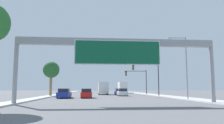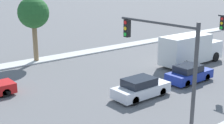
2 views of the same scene
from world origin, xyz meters
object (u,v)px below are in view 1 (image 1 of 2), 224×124
at_px(sign_gantry, 118,50).
at_px(traffic_light_mid_block, 139,78).
at_px(truck_box_primary, 103,88).
at_px(palm_tree_background, 51,70).
at_px(car_near_center, 64,94).
at_px(traffic_light_near_intersection, 150,73).
at_px(car_far_left, 122,92).
at_px(car_far_center, 119,92).
at_px(car_mid_center, 87,94).
at_px(street_lamp_right, 184,62).
at_px(truck_box_secondary, 122,87).

height_order(sign_gantry, traffic_light_mid_block, sign_gantry).
bearing_deg(truck_box_primary, palm_tree_background, -132.25).
bearing_deg(traffic_light_mid_block, sign_gantry, -105.68).
distance_m(car_near_center, traffic_light_near_intersection, 17.19).
height_order(car_far_left, palm_tree_background, palm_tree_background).
bearing_deg(car_far_center, traffic_light_near_intersection, -59.87).
height_order(car_near_center, traffic_light_near_intersection, traffic_light_near_intersection).
bearing_deg(car_mid_center, traffic_light_near_intersection, 26.87).
relative_size(car_mid_center, street_lamp_right, 0.49).
distance_m(truck_box_primary, traffic_light_mid_block, 9.40).
height_order(car_mid_center, car_near_center, car_near_center).
bearing_deg(traffic_light_near_intersection, truck_box_secondary, 92.86).
bearing_deg(palm_tree_background, car_near_center, -65.14).
distance_m(sign_gantry, car_near_center, 16.09).
bearing_deg(car_far_center, palm_tree_background, -153.27).
bearing_deg(car_far_left, truck_box_secondary, 82.65).
bearing_deg(palm_tree_background, truck_box_secondary, 58.33).
height_order(sign_gantry, palm_tree_background, palm_tree_background).
distance_m(car_far_left, traffic_light_mid_block, 9.23).
height_order(traffic_light_near_intersection, traffic_light_mid_block, traffic_light_near_intersection).
relative_size(car_mid_center, car_near_center, 0.90).
bearing_deg(traffic_light_near_intersection, car_near_center, -157.53).
height_order(car_mid_center, traffic_light_mid_block, traffic_light_mid_block).
distance_m(truck_box_primary, truck_box_secondary, 18.29).
relative_size(car_far_left, street_lamp_right, 0.51).
bearing_deg(truck_box_secondary, car_mid_center, -106.17).
relative_size(palm_tree_background, street_lamp_right, 0.78).
distance_m(sign_gantry, car_far_left, 23.82).
bearing_deg(traffic_light_mid_block, truck_box_secondary, 94.13).
distance_m(car_near_center, truck_box_primary, 20.87).
bearing_deg(street_lamp_right, sign_gantry, -144.15).
distance_m(truck_box_secondary, palm_tree_background, 33.80).
height_order(car_mid_center, palm_tree_background, palm_tree_background).
relative_size(sign_gantry, truck_box_primary, 2.65).
bearing_deg(car_mid_center, traffic_light_mid_block, 53.38).
relative_size(sign_gantry, traffic_light_mid_block, 3.42).
bearing_deg(car_far_center, truck_box_secondary, 80.76).
bearing_deg(truck_box_secondary, palm_tree_background, -121.67).
xyz_separation_m(sign_gantry, traffic_light_mid_block, (8.45, 30.10, -1.35)).
bearing_deg(sign_gantry, truck_box_secondary, 82.07).
xyz_separation_m(truck_box_secondary, palm_tree_background, (-17.66, -28.64, 3.26)).
relative_size(truck_box_secondary, palm_tree_background, 1.18).
height_order(palm_tree_background, street_lamp_right, street_lamp_right).
height_order(car_mid_center, truck_box_secondary, truck_box_secondary).
bearing_deg(truck_box_primary, truck_box_secondary, 67.50).
relative_size(sign_gantry, street_lamp_right, 2.34).
bearing_deg(sign_gantry, traffic_light_mid_block, 74.32).
relative_size(car_mid_center, car_far_center, 0.99).
height_order(car_near_center, street_lamp_right, street_lamp_right).
xyz_separation_m(car_far_center, truck_box_primary, (-3.50, 4.60, 0.86)).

